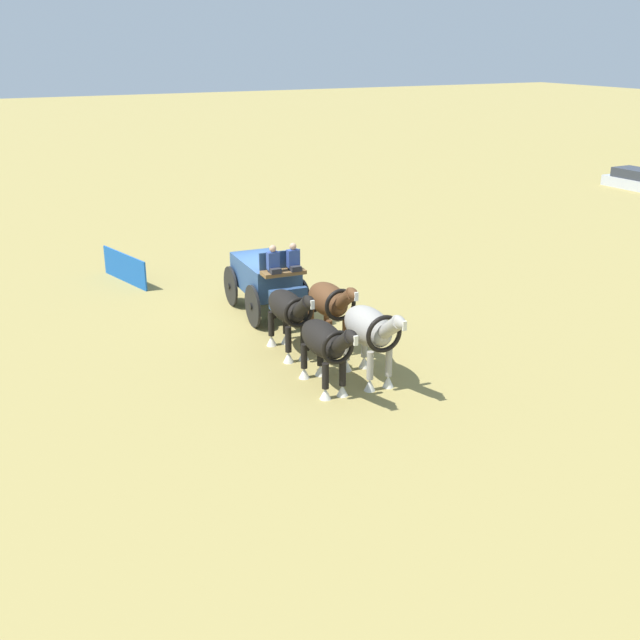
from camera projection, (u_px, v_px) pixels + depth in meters
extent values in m
plane|color=#9E8C4C|center=(266.00, 312.00, 26.32)|extent=(220.00, 220.00, 0.00)
cube|color=#2D4C7A|center=(265.00, 275.00, 25.88)|extent=(3.01, 1.67, 1.02)
cube|color=brown|center=(283.00, 272.00, 24.22)|extent=(0.64, 1.39, 0.12)
cube|color=#2D4C7A|center=(288.00, 298.00, 24.11)|extent=(0.31, 1.22, 0.60)
cube|color=#2D4C7A|center=(280.00, 260.00, 24.36)|extent=(0.14, 1.36, 0.55)
cube|color=black|center=(266.00, 293.00, 26.09)|extent=(3.22, 0.34, 0.16)
cylinder|color=black|center=(302.00, 299.00, 25.40)|extent=(1.37, 0.16, 1.37)
cylinder|color=black|center=(302.00, 299.00, 25.40)|extent=(0.21, 0.19, 0.20)
cylinder|color=black|center=(253.00, 306.00, 24.76)|extent=(1.37, 0.16, 1.37)
cylinder|color=black|center=(253.00, 306.00, 24.76)|extent=(0.21, 0.19, 0.20)
cylinder|color=black|center=(277.00, 280.00, 27.42)|extent=(1.37, 0.16, 1.37)
cylinder|color=black|center=(277.00, 280.00, 27.42)|extent=(0.21, 0.19, 0.20)
cylinder|color=black|center=(231.00, 286.00, 26.78)|extent=(1.37, 0.16, 1.37)
cylinder|color=black|center=(231.00, 286.00, 26.78)|extent=(0.21, 0.19, 0.20)
cylinder|color=brown|center=(296.00, 317.00, 23.69)|extent=(2.60, 0.25, 0.10)
cube|color=#2D2D33|center=(295.00, 268.00, 24.19)|extent=(0.42, 0.34, 0.16)
cube|color=#334C99|center=(293.00, 258.00, 24.20)|extent=(0.26, 0.37, 0.55)
sphere|color=tan|center=(293.00, 246.00, 24.07)|extent=(0.22, 0.22, 0.22)
cube|color=#2D2D33|center=(275.00, 270.00, 23.94)|extent=(0.42, 0.34, 0.16)
cube|color=#334C99|center=(273.00, 261.00, 23.95)|extent=(0.26, 0.37, 0.55)
sphere|color=tan|center=(273.00, 249.00, 23.82)|extent=(0.22, 0.22, 0.22)
ellipsoid|color=brown|center=(328.00, 299.00, 22.90)|extent=(1.98, 1.05, 0.94)
cylinder|color=brown|center=(345.00, 330.00, 22.68)|extent=(0.18, 0.18, 0.75)
cone|color=silver|center=(345.00, 347.00, 22.86)|extent=(0.30, 0.30, 0.32)
cylinder|color=brown|center=(329.00, 333.00, 22.49)|extent=(0.18, 0.18, 0.75)
cone|color=silver|center=(329.00, 350.00, 22.67)|extent=(0.30, 0.30, 0.32)
cylinder|color=brown|center=(327.00, 316.00, 23.85)|extent=(0.18, 0.18, 0.75)
cone|color=silver|center=(326.00, 332.00, 24.03)|extent=(0.30, 0.30, 0.32)
cylinder|color=brown|center=(311.00, 318.00, 23.65)|extent=(0.18, 0.18, 0.75)
cone|color=silver|center=(311.00, 335.00, 23.84)|extent=(0.30, 0.30, 0.32)
cylinder|color=brown|center=(346.00, 299.00, 21.70)|extent=(0.96, 0.41, 0.81)
ellipsoid|color=brown|center=(352.00, 294.00, 21.29)|extent=(0.61, 0.29, 0.32)
cube|color=silver|center=(356.00, 297.00, 21.05)|extent=(0.07, 0.10, 0.24)
torus|color=black|center=(340.00, 305.00, 22.12)|extent=(0.18, 0.97, 0.96)
cylinder|color=black|center=(314.00, 299.00, 23.88)|extent=(0.14, 0.14, 0.80)
ellipsoid|color=black|center=(287.00, 306.00, 22.43)|extent=(2.05, 0.96, 0.85)
cylinder|color=black|center=(304.00, 337.00, 22.16)|extent=(0.18, 0.18, 0.75)
cone|color=silver|center=(304.00, 355.00, 22.34)|extent=(0.30, 0.30, 0.32)
cylinder|color=black|center=(288.00, 339.00, 21.99)|extent=(0.18, 0.18, 0.75)
cone|color=silver|center=(289.00, 357.00, 22.17)|extent=(0.30, 0.30, 0.32)
cylinder|color=black|center=(286.00, 322.00, 23.37)|extent=(0.18, 0.18, 0.75)
cone|color=silver|center=(286.00, 338.00, 23.56)|extent=(0.30, 0.30, 0.32)
cylinder|color=black|center=(271.00, 324.00, 23.20)|extent=(0.18, 0.18, 0.75)
cone|color=silver|center=(272.00, 341.00, 23.38)|extent=(0.30, 0.30, 0.32)
cylinder|color=black|center=(303.00, 307.00, 21.20)|extent=(0.96, 0.41, 0.81)
ellipsoid|color=black|center=(308.00, 302.00, 20.80)|extent=(0.61, 0.29, 0.32)
cube|color=silver|center=(313.00, 305.00, 20.55)|extent=(0.07, 0.10, 0.24)
torus|color=black|center=(298.00, 313.00, 21.62)|extent=(0.17, 0.89, 0.88)
cylinder|color=black|center=(274.00, 305.00, 23.44)|extent=(0.14, 0.14, 0.80)
ellipsoid|color=#9E998E|center=(368.00, 326.00, 20.64)|extent=(2.08, 1.11, 0.99)
cylinder|color=#9E998E|center=(389.00, 362.00, 20.41)|extent=(0.18, 0.18, 0.77)
cone|color=silver|center=(388.00, 381.00, 20.59)|extent=(0.30, 0.30, 0.33)
cylinder|color=#9E998E|center=(370.00, 365.00, 20.20)|extent=(0.18, 0.18, 0.77)
cone|color=silver|center=(370.00, 385.00, 20.39)|extent=(0.30, 0.30, 0.33)
cylinder|color=#9E998E|center=(364.00, 344.00, 21.63)|extent=(0.18, 0.18, 0.77)
cone|color=silver|center=(364.00, 362.00, 21.82)|extent=(0.30, 0.30, 0.33)
cylinder|color=#9E998E|center=(347.00, 347.00, 21.43)|extent=(0.18, 0.18, 0.77)
cone|color=silver|center=(346.00, 365.00, 21.61)|extent=(0.30, 0.30, 0.33)
cylinder|color=#9E998E|center=(391.00, 327.00, 19.40)|extent=(0.96, 0.41, 0.81)
ellipsoid|color=#9E998E|center=(399.00, 322.00, 18.99)|extent=(0.61, 0.29, 0.32)
cube|color=silver|center=(405.00, 326.00, 18.75)|extent=(0.07, 0.10, 0.24)
torus|color=black|center=(384.00, 334.00, 19.82)|extent=(0.18, 1.02, 1.01)
cylinder|color=black|center=(350.00, 324.00, 21.67)|extent=(0.14, 0.14, 0.80)
ellipsoid|color=black|center=(323.00, 339.00, 20.21)|extent=(2.08, 0.99, 0.87)
cylinder|color=black|center=(343.00, 373.00, 19.93)|extent=(0.18, 0.18, 0.69)
cone|color=silver|center=(342.00, 390.00, 20.10)|extent=(0.30, 0.30, 0.29)
cylinder|color=black|center=(325.00, 376.00, 19.75)|extent=(0.18, 0.18, 0.69)
cone|color=silver|center=(325.00, 394.00, 19.92)|extent=(0.30, 0.30, 0.29)
cylinder|color=black|center=(320.00, 353.00, 21.16)|extent=(0.18, 0.18, 0.69)
cone|color=silver|center=(320.00, 370.00, 21.33)|extent=(0.30, 0.30, 0.29)
cylinder|color=black|center=(304.00, 356.00, 20.98)|extent=(0.18, 0.18, 0.69)
cone|color=silver|center=(304.00, 373.00, 21.15)|extent=(0.30, 0.30, 0.29)
cylinder|color=black|center=(344.00, 342.00, 18.97)|extent=(0.96, 0.41, 0.81)
ellipsoid|color=black|center=(351.00, 337.00, 18.57)|extent=(0.61, 0.29, 0.32)
cube|color=silver|center=(356.00, 341.00, 18.33)|extent=(0.07, 0.10, 0.24)
torus|color=black|center=(338.00, 347.00, 19.39)|extent=(0.17, 0.91, 0.90)
cylinder|color=black|center=(307.00, 336.00, 21.24)|extent=(0.14, 0.14, 0.80)
cube|color=silver|center=(637.00, 184.00, 47.86)|extent=(4.10, 1.84, 0.62)
cube|color=#2D333D|center=(635.00, 173.00, 47.82)|extent=(2.47, 1.67, 0.57)
cube|color=#1959B2|center=(125.00, 268.00, 29.40)|extent=(3.12, 0.84, 1.10)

